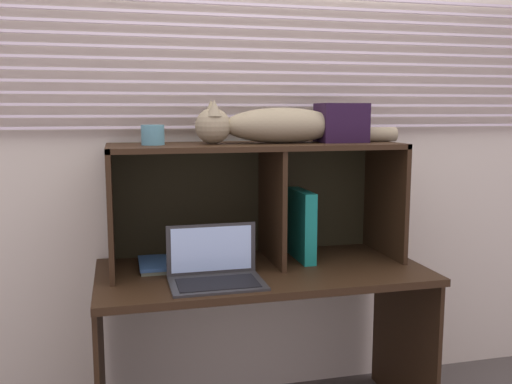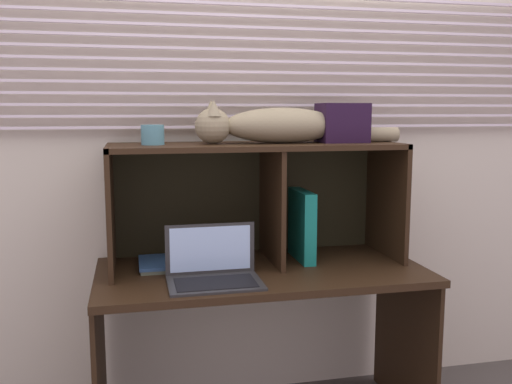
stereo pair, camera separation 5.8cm
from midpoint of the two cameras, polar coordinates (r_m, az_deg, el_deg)
name	(u,v)px [view 2 (the right image)]	position (r m, az deg, el deg)	size (l,w,h in m)	color
back_panel_with_blinds	(244,133)	(2.62, -0.59, 6.02)	(4.40, 0.08, 2.50)	beige
desk	(262,301)	(2.39, 1.28, -11.03)	(1.35, 0.65, 0.71)	black
hutch_shelf_unit	(256,181)	(2.42, 0.72, 1.17)	(1.23, 0.41, 0.51)	black
cat	(275,126)	(2.39, 2.62, 6.77)	(0.90, 0.18, 0.18)	gray
laptop	(213,271)	(2.17, -3.60, -8.01)	(0.36, 0.24, 0.21)	#2C2C2C
binder_upright	(302,225)	(2.47, 5.35, -3.38)	(0.05, 0.26, 0.31)	#158071
book_stack	(163,264)	(2.40, -8.80, -7.22)	(0.20, 0.23, 0.03)	#545E4A
small_basket	(153,135)	(2.31, -9.78, 5.76)	(0.09, 0.09, 0.08)	teal
storage_box	(342,123)	(2.48, 9.43, 6.97)	(0.20, 0.16, 0.17)	black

